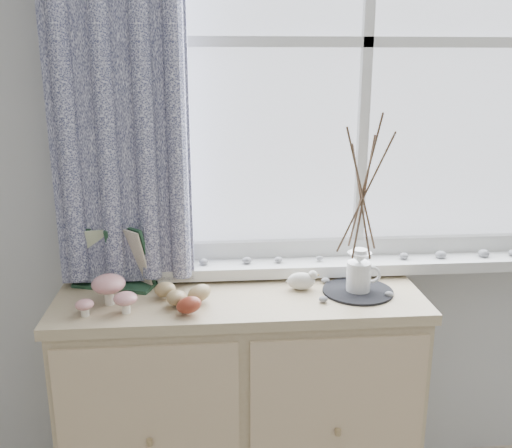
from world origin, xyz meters
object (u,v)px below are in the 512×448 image
at_px(botanical_book, 111,259).
at_px(toadstool_cluster, 110,290).
at_px(sideboard, 241,406).
at_px(twig_pitcher, 363,190).

distance_m(botanical_book, toadstool_cluster, 0.16).
bearing_deg(sideboard, twig_pitcher, -3.40).
relative_size(toadstool_cluster, twig_pitcher, 0.31).
bearing_deg(toadstool_cluster, sideboard, 10.56).
bearing_deg(toadstool_cluster, twig_pitcher, 3.77).
bearing_deg(twig_pitcher, toadstool_cluster, -163.15).
bearing_deg(sideboard, botanical_book, 170.29).
height_order(botanical_book, twig_pitcher, twig_pitcher).
xyz_separation_m(toadstool_cluster, twig_pitcher, (0.80, 0.05, 0.29)).
xyz_separation_m(sideboard, toadstool_cluster, (-0.41, -0.08, 0.48)).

